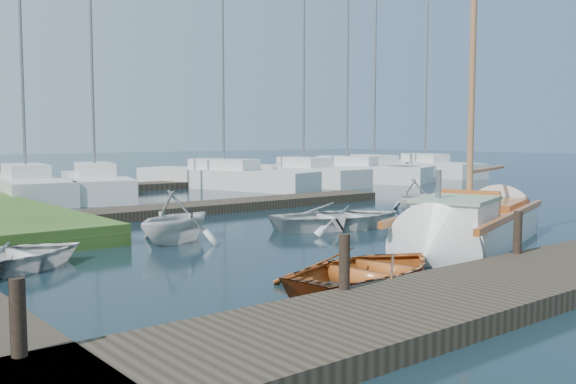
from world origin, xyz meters
TOP-DOWN VIEW (x-y plane):
  - ground at (0.00, 0.00)m, footprint 160.00×160.00m
  - near_dock at (0.00, -6.00)m, footprint 18.00×2.20m
  - far_dock at (2.00, 6.50)m, footprint 14.00×1.60m
  - pontoon at (10.00, 16.00)m, footprint 30.00×1.60m
  - mooring_post_0 at (-7.50, -5.00)m, footprint 0.16×0.16m
  - mooring_post_1 at (-3.00, -5.00)m, footprint 0.16×0.16m
  - mooring_post_2 at (1.50, -5.00)m, footprint 0.16×0.16m
  - sailboat at (3.35, -2.73)m, footprint 7.39×4.27m
  - dinghy at (-1.57, -4.14)m, footprint 3.70×2.88m
  - tender_b at (-1.96, 1.78)m, footprint 3.25×3.08m
  - tender_c at (2.61, 1.03)m, footprint 4.34×3.63m
  - tender_d at (7.32, 2.27)m, footprint 2.68×2.45m
  - marina_boat_0 at (-1.58, 14.39)m, footprint 3.23×8.29m
  - marina_boat_1 at (0.98, 13.83)m, footprint 4.31×8.11m
  - marina_boat_3 at (7.59, 14.29)m, footprint 4.96×9.86m
  - marina_boat_4 at (12.16, 13.77)m, footprint 2.29×7.77m
  - marina_boat_5 at (15.29, 13.77)m, footprint 5.33×9.25m
  - marina_boat_6 at (18.25, 14.53)m, footprint 3.65×8.52m
  - marina_boat_7 at (22.60, 14.30)m, footprint 3.21×8.49m

SIDE VIEW (x-z plane):
  - ground at x=0.00m, z-range 0.00..0.00m
  - near_dock at x=0.00m, z-range 0.00..0.30m
  - far_dock at x=2.00m, z-range 0.00..0.30m
  - pontoon at x=10.00m, z-range 0.00..0.30m
  - sailboat at x=3.35m, z-range -4.57..5.26m
  - dinghy at x=-1.57m, z-range 0.00..0.70m
  - tender_c at x=2.61m, z-range 0.00..0.77m
  - marina_boat_3 at x=7.59m, z-range -5.00..6.13m
  - marina_boat_6 at x=18.25m, z-range -4.69..5.83m
  - marina_boat_7 at x=22.60m, z-range -4.82..5.95m
  - marina_boat_1 at x=0.98m, z-range -4.79..5.93m
  - marina_boat_5 at x=15.29m, z-range -5.58..6.73m
  - marina_boat_4 at x=12.16m, z-range -5.17..6.33m
  - marina_boat_0 at x=-1.58m, z-range -5.31..6.46m
  - tender_d at x=7.32m, z-range 0.00..1.20m
  - tender_b at x=-1.96m, z-range 0.00..1.35m
  - mooring_post_0 at x=-7.50m, z-range 0.30..1.10m
  - mooring_post_1 at x=-3.00m, z-range 0.30..1.10m
  - mooring_post_2 at x=1.50m, z-range 0.30..1.10m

